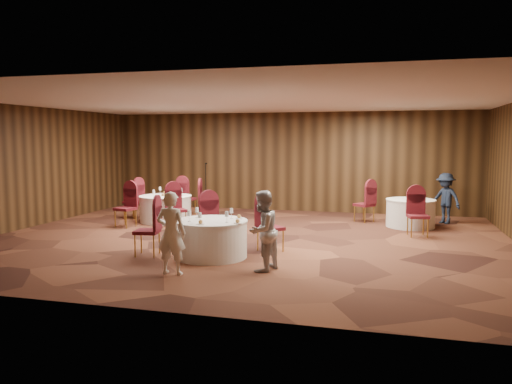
% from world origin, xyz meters
% --- Properties ---
extents(ground, '(12.00, 12.00, 0.00)m').
position_xyz_m(ground, '(0.00, 0.00, 0.00)').
color(ground, black).
rests_on(ground, ground).
extents(room_shell, '(12.00, 12.00, 12.00)m').
position_xyz_m(room_shell, '(0.00, 0.00, 1.96)').
color(room_shell, silver).
rests_on(room_shell, ground).
extents(table_main, '(1.44, 1.44, 0.74)m').
position_xyz_m(table_main, '(-0.16, -1.85, 0.38)').
color(table_main, silver).
rests_on(table_main, ground).
extents(table_left, '(1.47, 1.47, 0.74)m').
position_xyz_m(table_left, '(-2.91, 1.88, 0.38)').
color(table_left, silver).
rests_on(table_left, ground).
extents(table_right, '(1.28, 1.28, 0.74)m').
position_xyz_m(table_right, '(3.77, 2.77, 0.38)').
color(table_right, silver).
rests_on(table_right, ground).
extents(chairs_main, '(2.97, 2.05, 1.00)m').
position_xyz_m(chairs_main, '(-0.45, -1.25, 0.50)').
color(chairs_main, '#410D0D').
rests_on(chairs_main, ground).
extents(chairs_left, '(2.93, 3.07, 1.00)m').
position_xyz_m(chairs_left, '(-2.89, 1.88, 0.50)').
color(chairs_left, '#410D0D').
rests_on(chairs_left, ground).
extents(chairs_right, '(2.02, 2.51, 1.00)m').
position_xyz_m(chairs_right, '(3.21, 2.38, 0.50)').
color(chairs_right, '#410D0D').
rests_on(chairs_right, ground).
extents(tabletop_main, '(1.12, 1.00, 0.22)m').
position_xyz_m(tabletop_main, '(-0.02, -1.96, 0.84)').
color(tabletop_main, silver).
rests_on(tabletop_main, table_main).
extents(tabletop_left, '(0.84, 0.91, 0.22)m').
position_xyz_m(tabletop_left, '(-2.91, 1.87, 0.82)').
color(tabletop_left, silver).
rests_on(tabletop_left, table_left).
extents(tabletop_right, '(0.08, 0.08, 0.22)m').
position_xyz_m(tabletop_right, '(3.95, 2.50, 0.90)').
color(tabletop_right, silver).
rests_on(tabletop_right, table_right).
extents(mic_stand, '(0.24, 0.24, 1.58)m').
position_xyz_m(mic_stand, '(-2.49, 3.98, 0.46)').
color(mic_stand, black).
rests_on(mic_stand, ground).
extents(woman_a, '(0.53, 0.35, 1.44)m').
position_xyz_m(woman_a, '(-0.39, -3.22, 0.72)').
color(woman_a, white).
rests_on(woman_a, ground).
extents(woman_b, '(0.73, 0.83, 1.43)m').
position_xyz_m(woman_b, '(1.07, -2.58, 0.72)').
color(woman_b, silver).
rests_on(woman_b, ground).
extents(man_c, '(1.03, 0.97, 1.40)m').
position_xyz_m(man_c, '(4.72, 3.60, 0.70)').
color(man_c, '#151E30').
rests_on(man_c, ground).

